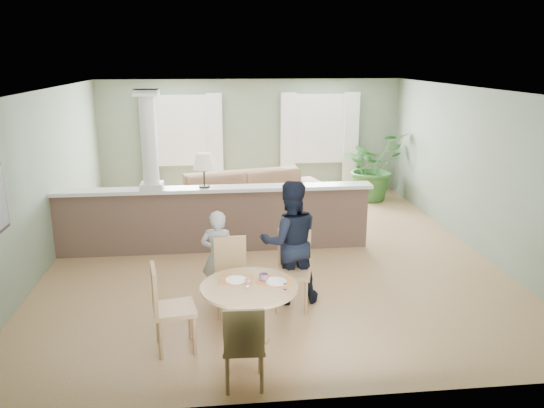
{
  "coord_description": "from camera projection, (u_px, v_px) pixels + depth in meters",
  "views": [
    {
      "loc": [
        -0.86,
        -8.35,
        3.19
      ],
      "look_at": [
        -0.06,
        -1.0,
        1.13
      ],
      "focal_mm": 35.0,
      "sensor_mm": 36.0,
      "label": 1
    }
  ],
  "objects": [
    {
      "name": "chair_side",
      "position": [
        167.0,
        305.0,
        5.83
      ],
      "size": [
        0.52,
        0.52,
        1.0
      ],
      "rotation": [
        0.0,
        0.0,
        1.74
      ],
      "color": "tan",
      "rests_on": "ground"
    },
    {
      "name": "dining_table",
      "position": [
        250.0,
        296.0,
        6.07
      ],
      "size": [
        1.12,
        1.12,
        0.77
      ],
      "rotation": [
        0.0,
        0.0,
        -0.11
      ],
      "color": "tan",
      "rests_on": "ground"
    },
    {
      "name": "chair_far_boy",
      "position": [
        231.0,
        271.0,
        6.79
      ],
      "size": [
        0.45,
        0.45,
        0.96
      ],
      "rotation": [
        0.0,
        0.0,
        0.03
      ],
      "color": "tan",
      "rests_on": "ground"
    },
    {
      "name": "sofa",
      "position": [
        250.0,
        197.0,
        10.64
      ],
      "size": [
        3.4,
        1.98,
        0.93
      ],
      "primitive_type": "imported",
      "rotation": [
        0.0,
        0.0,
        0.24
      ],
      "color": "#856449",
      "rests_on": "ground"
    },
    {
      "name": "room_shell",
      "position": [
        264.0,
        140.0,
        9.05
      ],
      "size": [
        7.02,
        8.02,
        2.71
      ],
      "color": "gray",
      "rests_on": "ground"
    },
    {
      "name": "man_person",
      "position": [
        290.0,
        242.0,
        6.99
      ],
      "size": [
        0.84,
        0.67,
        1.66
      ],
      "primitive_type": "imported",
      "rotation": [
        0.0,
        0.0,
        3.19
      ],
      "color": "black",
      "rests_on": "ground"
    },
    {
      "name": "ground",
      "position": [
        269.0,
        252.0,
        8.94
      ],
      "size": [
        8.0,
        8.0,
        0.0
      ],
      "primitive_type": "plane",
      "color": "tan",
      "rests_on": "ground"
    },
    {
      "name": "houseplant",
      "position": [
        372.0,
        166.0,
        12.08
      ],
      "size": [
        1.82,
        1.75,
        1.55
      ],
      "primitive_type": "imported",
      "rotation": [
        0.0,
        0.0,
        0.53
      ],
      "color": "#2C5E25",
      "rests_on": "ground"
    },
    {
      "name": "pony_wall",
      "position": [
        209.0,
        211.0,
        8.84
      ],
      "size": [
        5.32,
        0.38,
        2.7
      ],
      "color": "brown",
      "rests_on": "ground"
    },
    {
      "name": "chair_far_man",
      "position": [
        293.0,
        265.0,
        6.91
      ],
      "size": [
        0.55,
        0.55,
        1.01
      ],
      "rotation": [
        0.0,
        0.0,
        -0.23
      ],
      "color": "tan",
      "rests_on": "ground"
    },
    {
      "name": "child_person",
      "position": [
        218.0,
        257.0,
        7.01
      ],
      "size": [
        0.52,
        0.39,
        1.27
      ],
      "primitive_type": "imported",
      "rotation": [
        0.0,
        0.0,
        2.93
      ],
      "color": "#A5A4AA",
      "rests_on": "ground"
    },
    {
      "name": "chair_near",
      "position": [
        244.0,
        343.0,
        5.15
      ],
      "size": [
        0.43,
        0.43,
        0.91
      ],
      "rotation": [
        0.0,
        0.0,
        3.11
      ],
      "color": "tan",
      "rests_on": "ground"
    }
  ]
}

